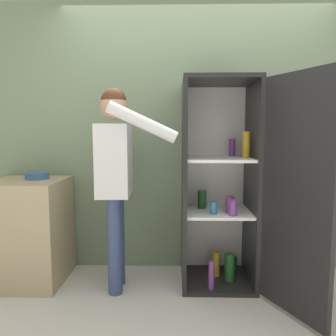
{
  "coord_description": "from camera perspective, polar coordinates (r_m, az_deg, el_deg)",
  "views": [
    {
      "loc": [
        -0.19,
        -2.2,
        1.34
      ],
      "look_at": [
        -0.26,
        0.63,
        1.02
      ],
      "focal_mm": 35.0,
      "sensor_mm": 36.0,
      "label": 1
    }
  ],
  "objects": [
    {
      "name": "wall_back",
      "position": [
        3.18,
        4.77,
        5.19
      ],
      "size": [
        7.0,
        0.06,
        2.55
      ],
      "color": "gray",
      "rests_on": "ground_plane"
    },
    {
      "name": "ground_plane",
      "position": [
        2.58,
        5.89,
        -24.93
      ],
      "size": [
        12.0,
        12.0,
        0.0
      ],
      "primitive_type": "plane",
      "color": "beige"
    },
    {
      "name": "counter",
      "position": [
        3.23,
        -23.24,
        -10.01
      ],
      "size": [
        0.65,
        0.64,
        0.92
      ],
      "color": "tan",
      "rests_on": "ground_plane"
    },
    {
      "name": "bowl",
      "position": [
        3.16,
        -21.81,
        -1.25
      ],
      "size": [
        0.21,
        0.21,
        0.06
      ],
      "color": "#335B8E",
      "rests_on": "counter"
    },
    {
      "name": "refrigerator",
      "position": [
        2.82,
        11.15,
        -3.23
      ],
      "size": [
        0.94,
        1.16,
        1.78
      ],
      "color": "black",
      "rests_on": "ground_plane"
    },
    {
      "name": "person",
      "position": [
        2.73,
        -9.03,
        0.54
      ],
      "size": [
        0.66,
        0.61,
        1.69
      ],
      "color": "#384770",
      "rests_on": "ground_plane"
    }
  ]
}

